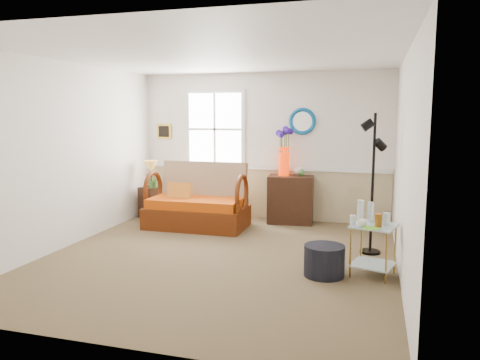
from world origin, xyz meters
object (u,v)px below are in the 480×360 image
(side_table, at_px, (373,250))
(ottoman, at_px, (324,261))
(cabinet, at_px, (291,199))
(lamp_stand, at_px, (150,202))
(floor_lamp, at_px, (373,184))
(loveseat, at_px, (197,196))

(side_table, xyz_separation_m, ottoman, (-0.54, -0.17, -0.12))
(cabinet, relative_size, side_table, 1.36)
(lamp_stand, xyz_separation_m, cabinet, (2.53, 0.31, 0.13))
(floor_lamp, relative_size, ottoman, 3.99)
(loveseat, relative_size, ottoman, 3.45)
(side_table, bearing_deg, lamp_stand, 151.78)
(loveseat, bearing_deg, lamp_stand, 156.59)
(loveseat, relative_size, cabinet, 1.98)
(loveseat, relative_size, floor_lamp, 0.86)
(floor_lamp, bearing_deg, ottoman, -124.19)
(cabinet, distance_m, ottoman, 2.73)
(cabinet, bearing_deg, floor_lamp, -52.31)
(loveseat, bearing_deg, side_table, -30.49)
(cabinet, distance_m, floor_lamp, 2.08)
(side_table, relative_size, ottoman, 1.28)
(loveseat, relative_size, lamp_stand, 2.90)
(loveseat, xyz_separation_m, cabinet, (1.44, 0.77, -0.12))
(side_table, height_order, ottoman, side_table)
(cabinet, distance_m, side_table, 2.79)
(lamp_stand, height_order, side_table, side_table)
(cabinet, height_order, floor_lamp, floor_lamp)
(cabinet, relative_size, floor_lamp, 0.43)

